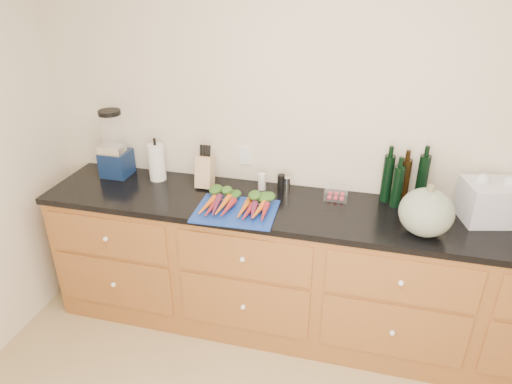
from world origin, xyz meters
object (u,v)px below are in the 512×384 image
(squash, at_px, (426,212))
(knife_block, at_px, (205,171))
(carrots, at_px, (238,203))
(blender_appliance, at_px, (114,148))
(tomato_box, at_px, (336,194))
(paper_towel, at_px, (157,162))
(cutting_board, at_px, (236,211))

(squash, height_order, knife_block, squash)
(carrots, height_order, knife_block, knife_block)
(blender_appliance, relative_size, tomato_box, 3.24)
(paper_towel, bearing_deg, carrots, -22.48)
(cutting_board, relative_size, blender_appliance, 1.03)
(carrots, distance_m, paper_towel, 0.72)
(cutting_board, distance_m, knife_block, 0.44)
(carrots, relative_size, paper_towel, 1.70)
(cutting_board, distance_m, squash, 1.08)
(cutting_board, relative_size, paper_towel, 1.92)
(cutting_board, height_order, knife_block, knife_block)
(blender_appliance, height_order, tomato_box, blender_appliance)
(paper_towel, bearing_deg, blender_appliance, -179.53)
(cutting_board, xyz_separation_m, tomato_box, (0.57, 0.33, 0.03))
(cutting_board, height_order, tomato_box, tomato_box)
(blender_appliance, distance_m, knife_block, 0.67)
(tomato_box, bearing_deg, squash, -30.90)
(carrots, bearing_deg, knife_block, 140.02)
(cutting_board, bearing_deg, squash, 1.46)
(cutting_board, xyz_separation_m, blender_appliance, (-0.96, 0.32, 0.20))
(squash, relative_size, knife_block, 1.39)
(knife_block, xyz_separation_m, tomato_box, (0.87, 0.03, -0.07))
(carrots, xyz_separation_m, paper_towel, (-0.66, 0.27, 0.09))
(blender_appliance, distance_m, paper_towel, 0.32)
(blender_appliance, bearing_deg, squash, -8.11)
(squash, bearing_deg, knife_block, 168.75)
(blender_appliance, bearing_deg, cutting_board, -18.22)
(carrots, relative_size, tomato_box, 2.97)
(squash, distance_m, knife_block, 1.40)
(paper_towel, bearing_deg, squash, -9.62)
(squash, distance_m, tomato_box, 0.60)
(squash, xyz_separation_m, knife_block, (-1.37, 0.27, -0.03))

